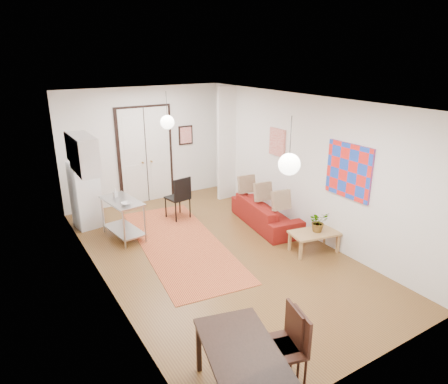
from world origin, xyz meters
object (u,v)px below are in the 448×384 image
sofa (266,213)px  dining_table (242,355)px  fridge (85,194)px  black_side_chair (175,193)px  coffee_table (314,235)px  dining_chair_near (274,334)px  dining_chair_far (280,340)px  kitchen_counter (123,214)px

sofa → dining_table: dining_table is taller
fridge → black_side_chair: bearing=-23.2°
dining_table → black_side_chair: bearing=72.3°
coffee_table → dining_chair_near: (-2.59, -2.01, 0.16)m
dining_table → dining_chair_far: size_ratio=1.61×
dining_table → coffee_table: bearing=34.9°
kitchen_counter → dining_chair_near: 4.58m
sofa → dining_chair_near: dining_chair_near is taller
sofa → coffee_table: 1.50m
dining_table → black_side_chair: 5.49m
dining_chair_far → dining_table: bearing=-67.6°
sofa → dining_chair_near: bearing=151.9°
sofa → coffee_table: size_ratio=1.98×
sofa → dining_chair_far: size_ratio=2.22×
fridge → dining_chair_near: size_ratio=1.66×
sofa → dining_chair_near: (-2.57, -3.51, 0.23)m
fridge → dining_chair_far: fridge is taller
dining_table → black_side_chair: size_ratio=1.43×
coffee_table → kitchen_counter: size_ratio=0.88×
sofa → dining_table: bearing=147.6°
sofa → coffee_table: bearing=-171.2°
kitchen_counter → dining_chair_far: (0.34, -4.69, -0.00)m
dining_chair_near → coffee_table: bearing=141.9°
fridge → dining_chair_far: size_ratio=1.66×
coffee_table → fridge: size_ratio=0.67×
coffee_table → fridge: (-3.42, 3.53, 0.39)m
black_side_chair → dining_chair_far: bearing=67.9°
kitchen_counter → fridge: fridge is taller
fridge → black_side_chair: fridge is taller
fridge → sofa: bearing=-38.8°
dining_chair_near → black_side_chair: black_side_chair is taller
sofa → kitchen_counter: kitchen_counter is taller
kitchen_counter → dining_chair_near: (0.34, -4.57, -0.00)m
kitchen_counter → fridge: bearing=109.1°
coffee_table → black_side_chair: 3.38m
sofa → fridge: fridge is taller
sofa → dining_chair_far: 4.46m
kitchen_counter → dining_table: (-0.26, -4.77, 0.12)m
kitchen_counter → dining_chair_near: size_ratio=1.28×
coffee_table → black_side_chair: size_ratio=0.99×
coffee_table → sofa: bearing=90.8°
kitchen_counter → dining_table: 4.78m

